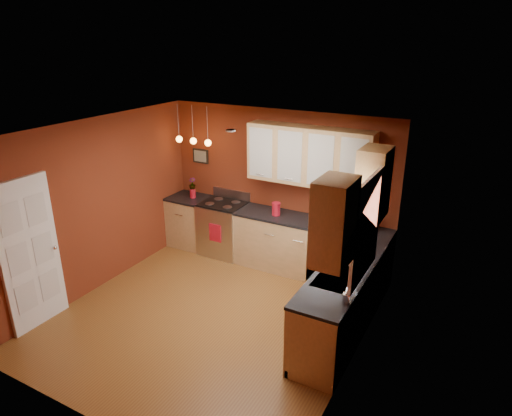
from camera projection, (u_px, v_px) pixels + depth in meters
The scene contains 27 objects.
floor at pixel (211, 317), 6.38m from camera, with size 4.20×4.20×0.00m, color brown.
ceiling at pixel (203, 132), 5.45m from camera, with size 4.00×4.20×0.02m, color silver.
wall_back at pixel (278, 187), 7.63m from camera, with size 4.00×0.02×2.60m, color maroon.
wall_front at pixel (78, 313), 4.19m from camera, with size 4.00×0.02×2.60m, color maroon.
wall_left at pixel (96, 206), 6.81m from camera, with size 0.02×4.20×2.60m, color maroon.
wall_right at pixel (358, 267), 5.02m from camera, with size 0.02×4.20×2.60m, color maroon.
base_cabinets_back_left at pixel (190, 222), 8.43m from camera, with size 0.70×0.60×0.90m, color tan.
base_cabinets_back_right at pixel (310, 249), 7.37m from camera, with size 2.54×0.60×0.90m, color tan.
base_cabinets_right at pixel (340, 306), 5.82m from camera, with size 0.60×2.10×0.90m, color tan.
counter_back_left at pixel (189, 198), 8.26m from camera, with size 0.70×0.62×0.04m, color black.
counter_back_right at pixel (311, 222), 7.20m from camera, with size 2.54×0.62×0.04m, color black.
counter_right at pixel (343, 274), 5.66m from camera, with size 0.62×2.10×0.04m, color black.
gas_range at pixel (224, 228), 8.09m from camera, with size 0.76×0.64×1.11m.
dishwasher_front at pixel (325, 262), 6.96m from camera, with size 0.60×0.02×0.80m, color #B6B6BB.
sink at pixel (339, 279), 5.53m from camera, with size 0.50×0.70×0.33m.
window at pixel (366, 225), 5.14m from camera, with size 0.06×1.02×1.22m.
door_left_wall at pixel (30, 255), 5.91m from camera, with size 0.12×0.82×2.05m.
upper_cabinets_back at pixel (309, 156), 6.99m from camera, with size 2.00×0.35×0.90m, color tan.
upper_cabinets_right at pixel (356, 200), 5.13m from camera, with size 0.35×1.95×0.90m, color tan.
wall_picture at pixel (201, 156), 8.19m from camera, with size 0.32×0.03×0.26m, color black.
pendant_lights at pixel (193, 140), 7.74m from camera, with size 0.71×0.11×0.66m.
red_canister at pixel (276, 209), 7.39m from camera, with size 0.14×0.14×0.21m.
red_vase at pixel (193, 193), 8.19m from camera, with size 0.10×0.10×0.17m, color #B01322.
flowers at pixel (192, 184), 8.13m from camera, with size 0.12×0.12×0.22m, color #B01322.
coffee_maker at pixel (369, 221), 6.85m from camera, with size 0.22×0.21×0.27m.
soap_pump at pixel (346, 296), 4.99m from camera, with size 0.08×0.08×0.17m, color silver.
dish_towel at pixel (215, 233), 7.79m from camera, with size 0.23×0.02×0.32m, color #B01322.
Camera 1 is at (3.15, -4.45, 3.70)m, focal length 32.00 mm.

